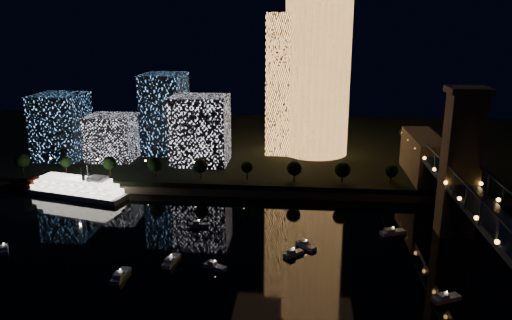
% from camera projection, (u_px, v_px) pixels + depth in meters
% --- Properties ---
extents(ground, '(520.00, 520.00, 0.00)m').
position_uv_depth(ground, '(247.00, 303.00, 128.30)').
color(ground, black).
rests_on(ground, ground).
extents(far_bank, '(420.00, 160.00, 5.00)m').
position_uv_depth(far_bank, '(279.00, 145.00, 281.03)').
color(far_bank, black).
rests_on(far_bank, ground).
extents(seawall, '(420.00, 6.00, 3.00)m').
position_uv_depth(seawall, '(269.00, 193.00, 206.51)').
color(seawall, '#6B5E4C').
rests_on(seawall, ground).
extents(tower_cylindrical, '(34.00, 34.00, 86.64)m').
position_uv_depth(tower_cylindrical, '(318.00, 67.00, 243.74)').
color(tower_cylindrical, '#FFA451').
rests_on(tower_cylindrical, far_bank).
extents(tower_rectangular, '(21.68, 21.68, 68.99)m').
position_uv_depth(tower_rectangular, '(289.00, 84.00, 249.27)').
color(tower_rectangular, '#FFA451').
rests_on(tower_rectangular, far_bank).
extents(midrise_blocks, '(93.81, 43.81, 39.79)m').
position_uv_depth(midrise_blocks, '(140.00, 124.00, 243.73)').
color(midrise_blocks, white).
rests_on(midrise_blocks, far_bank).
extents(riverboat, '(47.31, 20.24, 14.00)m').
position_uv_depth(riverboat, '(73.00, 188.00, 206.05)').
color(riverboat, silver).
rests_on(riverboat, ground).
extents(motorboats, '(137.88, 85.50, 2.78)m').
position_uv_depth(motorboats, '(218.00, 277.00, 139.62)').
color(motorboats, silver).
rests_on(motorboats, ground).
extents(esplanade_trees, '(165.98, 6.56, 8.78)m').
position_uv_depth(esplanade_trees, '(201.00, 166.00, 212.63)').
color(esplanade_trees, black).
rests_on(esplanade_trees, far_bank).
extents(street_lamps, '(132.70, 0.70, 5.65)m').
position_uv_depth(street_lamps, '(194.00, 165.00, 219.15)').
color(street_lamps, black).
rests_on(street_lamps, far_bank).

